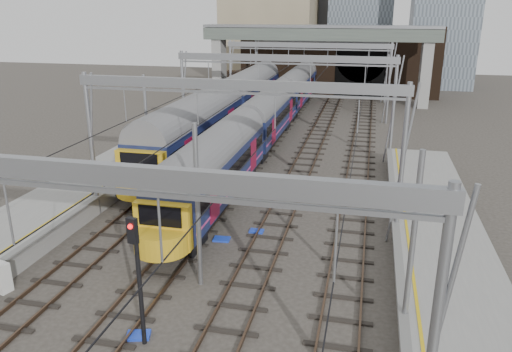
% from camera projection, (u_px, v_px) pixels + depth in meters
% --- Properties ---
extents(ground, '(160.00, 160.00, 0.00)m').
position_uv_depth(ground, '(184.00, 310.00, 19.43)').
color(ground, '#38332D').
rests_on(ground, ground).
extents(platform_left, '(4.32, 55.00, 1.12)m').
position_uv_depth(platform_left, '(1.00, 243.00, 23.73)').
color(platform_left, gray).
rests_on(platform_left, ground).
extents(tracks, '(14.40, 80.00, 0.22)m').
position_uv_depth(tracks, '(264.00, 184.00, 33.28)').
color(tracks, '#4C3828').
rests_on(tracks, ground).
extents(overhead_line, '(16.80, 80.00, 8.00)m').
position_uv_depth(overhead_line, '(283.00, 73.00, 37.17)').
color(overhead_line, gray).
rests_on(overhead_line, ground).
extents(retaining_wall, '(28.00, 2.75, 9.00)m').
position_uv_depth(retaining_wall, '(333.00, 63.00, 65.70)').
color(retaining_wall, black).
rests_on(retaining_wall, ground).
extents(overbridge, '(28.00, 3.00, 9.25)m').
position_uv_depth(overbridge, '(319.00, 42.00, 59.58)').
color(overbridge, gray).
rests_on(overbridge, ground).
extents(train_main, '(2.66, 61.54, 4.62)m').
position_uv_depth(train_main, '(283.00, 100.00, 50.00)').
color(train_main, black).
rests_on(train_main, ground).
extents(train_second, '(3.06, 35.41, 5.18)m').
position_uv_depth(train_second, '(227.00, 108.00, 44.59)').
color(train_second, black).
rests_on(train_second, ground).
extents(signal_near_centre, '(0.37, 0.47, 4.86)m').
position_uv_depth(signal_near_centre, '(137.00, 267.00, 16.46)').
color(signal_near_centre, black).
rests_on(signal_near_centre, ground).
extents(relay_cabinet, '(0.75, 0.68, 1.27)m').
position_uv_depth(relay_cabinet, '(1.00, 278.00, 20.52)').
color(relay_cabinet, silver).
rests_on(relay_cabinet, ground).
extents(equip_cover_a, '(0.96, 0.79, 0.10)m').
position_uv_depth(equip_cover_a, '(138.00, 335.00, 17.84)').
color(equip_cover_a, blue).
rests_on(equip_cover_a, ground).
extents(equip_cover_b, '(0.87, 0.64, 0.10)m').
position_uv_depth(equip_cover_b, '(222.00, 239.00, 25.27)').
color(equip_cover_b, blue).
rests_on(equip_cover_b, ground).
extents(equip_cover_c, '(0.73, 0.52, 0.09)m').
position_uv_depth(equip_cover_c, '(257.00, 231.00, 26.20)').
color(equip_cover_c, blue).
rests_on(equip_cover_c, ground).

